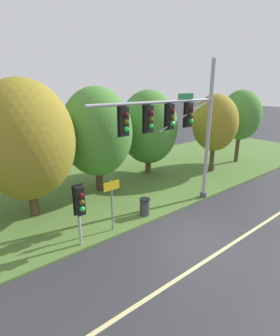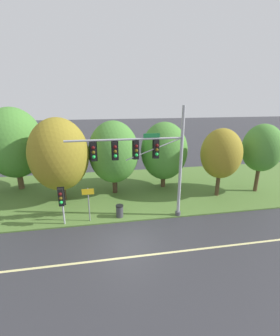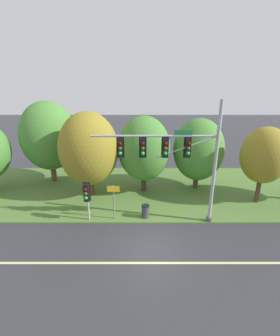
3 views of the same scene
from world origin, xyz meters
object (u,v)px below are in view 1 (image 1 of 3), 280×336
(route_sign_post, at_px, (112,198))
(tree_mid_verge, at_px, (97,132))
(tree_furthest_back, at_px, (241,115))
(tree_tall_centre, at_px, (148,127))
(tree_behind_signpost, at_px, (26,141))
(trash_bin, at_px, (145,207))
(tree_right_far, at_px, (215,123))
(pedestrian_signal_near_kerb, at_px, (80,204))
(traffic_signal_mast, at_px, (179,124))

(route_sign_post, xyz_separation_m, tree_mid_verge, (2.11, 4.78, 2.17))
(tree_furthest_back, bearing_deg, tree_tall_centre, 162.75)
(route_sign_post, distance_m, tree_tall_centre, 8.98)
(tree_behind_signpost, height_order, trash_bin, tree_behind_signpost)
(tree_mid_verge, distance_m, tree_furthest_back, 13.22)
(tree_behind_signpost, height_order, tree_right_far, tree_behind_signpost)
(pedestrian_signal_near_kerb, height_order, tree_behind_signpost, tree_behind_signpost)
(traffic_signal_mast, bearing_deg, tree_furthest_back, 15.61)
(tree_behind_signpost, bearing_deg, tree_mid_verge, 10.52)
(traffic_signal_mast, distance_m, tree_furthest_back, 11.67)
(route_sign_post, bearing_deg, pedestrian_signal_near_kerb, -170.67)
(route_sign_post, relative_size, trash_bin, 2.72)
(traffic_signal_mast, xyz_separation_m, tree_furthest_back, (11.22, 3.13, -0.58))
(route_sign_post, distance_m, tree_furthest_back, 15.65)
(traffic_signal_mast, height_order, tree_tall_centre, traffic_signal_mast)
(pedestrian_signal_near_kerb, xyz_separation_m, tree_behind_signpost, (-0.63, 4.23, 2.01))
(tree_mid_verge, bearing_deg, tree_furthest_back, -8.37)
(traffic_signal_mast, bearing_deg, tree_tall_centre, 62.90)
(tree_behind_signpost, xyz_separation_m, tree_mid_verge, (4.48, 0.83, -0.18))
(tree_tall_centre, relative_size, tree_furthest_back, 1.01)
(pedestrian_signal_near_kerb, height_order, tree_furthest_back, tree_furthest_back)
(tree_behind_signpost, height_order, tree_mid_verge, tree_behind_signpost)
(traffic_signal_mast, distance_m, tree_mid_verge, 5.46)
(tree_tall_centre, bearing_deg, tree_right_far, -33.97)
(route_sign_post, xyz_separation_m, tree_furthest_back, (15.19, 2.85, 2.47))
(traffic_signal_mast, height_order, tree_mid_verge, traffic_signal_mast)
(tree_behind_signpost, relative_size, trash_bin, 7.53)
(pedestrian_signal_near_kerb, xyz_separation_m, tree_mid_verge, (3.85, 5.06, 1.83))
(traffic_signal_mast, xyz_separation_m, tree_behind_signpost, (-6.33, 4.23, -0.71))
(pedestrian_signal_near_kerb, relative_size, trash_bin, 3.02)
(route_sign_post, distance_m, tree_mid_verge, 5.65)
(tree_mid_verge, relative_size, tree_furthest_back, 1.05)
(traffic_signal_mast, bearing_deg, tree_right_far, 21.73)
(tree_mid_verge, bearing_deg, tree_behind_signpost, -169.48)
(tree_furthest_back, bearing_deg, tree_right_far, -176.06)
(traffic_signal_mast, xyz_separation_m, tree_tall_centre, (2.92, 5.71, -1.13))
(tree_mid_verge, xyz_separation_m, tree_furthest_back, (13.08, -1.93, 0.31))
(route_sign_post, bearing_deg, tree_mid_verge, 66.15)
(pedestrian_signal_near_kerb, xyz_separation_m, trash_bin, (3.90, 0.49, -1.52))
(tree_mid_verge, height_order, tree_tall_centre, tree_mid_verge)
(route_sign_post, height_order, trash_bin, route_sign_post)
(tree_tall_centre, bearing_deg, route_sign_post, -141.78)
(tree_behind_signpost, bearing_deg, tree_right_far, -5.81)
(tree_mid_verge, xyz_separation_m, tree_right_far, (9.02, -2.20, 0.03))
(tree_mid_verge, bearing_deg, trash_bin, -89.39)
(traffic_signal_mast, xyz_separation_m, tree_mid_verge, (-1.86, 5.06, -0.89))
(tree_tall_centre, bearing_deg, pedestrian_signal_near_kerb, -146.49)
(route_sign_post, height_order, tree_mid_verge, tree_mid_verge)
(route_sign_post, height_order, tree_furthest_back, tree_furthest_back)
(tree_mid_verge, relative_size, tree_tall_centre, 1.04)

